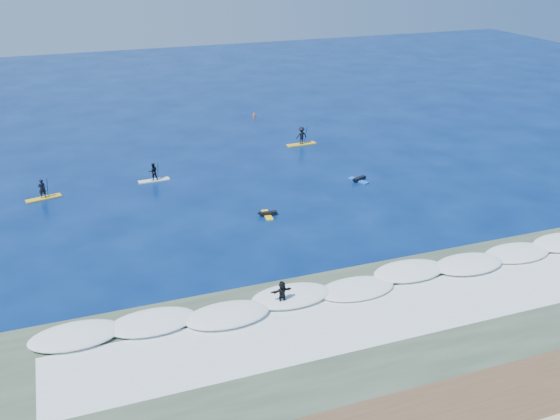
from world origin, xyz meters
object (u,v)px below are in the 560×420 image
object	(u,v)px
prone_paddler_near	(267,214)
prone_paddler_far	(359,179)
wave_surfer	(282,294)
sup_paddler_left	(43,192)
marker_buoy	(254,115)
sup_paddler_right	(301,137)
sup_paddler_center	(153,173)

from	to	relation	value
prone_paddler_near	prone_paddler_far	bearing A→B (deg)	-62.01
wave_surfer	sup_paddler_left	bearing A→B (deg)	116.78
marker_buoy	prone_paddler_far	bearing A→B (deg)	-84.54
sup_paddler_left	prone_paddler_far	world-z (taller)	sup_paddler_left
sup_paddler_right	marker_buoy	distance (m)	11.44
sup_paddler_left	prone_paddler_far	size ratio (longest dim) A/B	1.42
sup_paddler_left	marker_buoy	world-z (taller)	sup_paddler_left
sup_paddler_left	sup_paddler_center	bearing A→B (deg)	-7.93
sup_paddler_center	sup_paddler_right	world-z (taller)	sup_paddler_right
sup_paddler_left	prone_paddler_near	xyz separation A→B (m)	(15.77, -9.30, -0.47)
sup_paddler_center	prone_paddler_near	size ratio (longest dim) A/B	1.40
wave_surfer	marker_buoy	bearing A→B (deg)	70.85
sup_paddler_left	prone_paddler_near	distance (m)	18.31
sup_paddler_left	prone_paddler_far	bearing A→B (deg)	-25.15
wave_surfer	prone_paddler_near	bearing A→B (deg)	71.28
sup_paddler_center	sup_paddler_right	xyz separation A→B (m)	(15.68, 4.95, 0.13)
prone_paddler_far	marker_buoy	world-z (taller)	marker_buoy
sup_paddler_left	prone_paddler_near	size ratio (longest dim) A/B	1.47
sup_paddler_center	marker_buoy	xyz separation A→B (m)	(14.38, 16.30, -0.44)
sup_paddler_left	sup_paddler_right	world-z (taller)	sup_paddler_right
sup_paddler_center	marker_buoy	size ratio (longest dim) A/B	4.50
prone_paddler_near	wave_surfer	size ratio (longest dim) A/B	0.91
sup_paddler_left	sup_paddler_right	size ratio (longest dim) A/B	0.92
sup_paddler_center	sup_paddler_right	bearing A→B (deg)	14.69
sup_paddler_right	prone_paddler_far	xyz separation A→B (m)	(0.84, -11.05, -0.69)
prone_paddler_far	marker_buoy	xyz separation A→B (m)	(-2.14, 22.40, 0.12)
sup_paddler_left	prone_paddler_near	bearing A→B (deg)	-44.15
wave_surfer	sup_paddler_right	bearing A→B (deg)	62.49
sup_paddler_right	prone_paddler_far	world-z (taller)	sup_paddler_right
sup_paddler_center	sup_paddler_right	distance (m)	16.44
wave_surfer	marker_buoy	xyz separation A→B (m)	(10.93, 38.62, -0.58)
sup_paddler_right	prone_paddler_far	bearing A→B (deg)	-88.42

